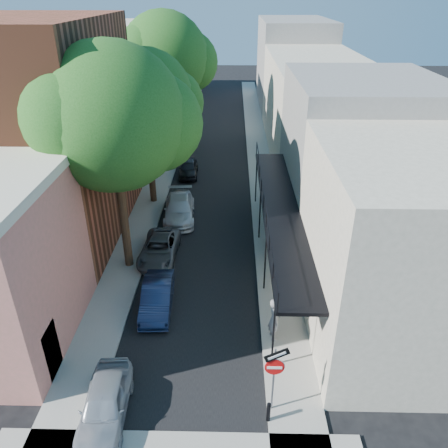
{
  "coord_description": "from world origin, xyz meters",
  "views": [
    {
      "loc": [
        1.7,
        -9.49,
        13.17
      ],
      "look_at": [
        1.29,
        9.67,
        2.8
      ],
      "focal_mm": 35.0,
      "sensor_mm": 36.0,
      "label": 1
    }
  ],
  "objects_px": {
    "sign_post": "(275,369)",
    "parked_car_b": "(157,297)",
    "bollard": "(269,412)",
    "pedestrian": "(274,319)",
    "parked_car_e": "(188,168)",
    "parked_car_a": "(105,404)",
    "parked_car_d": "(179,209)",
    "oak_mid": "(152,99)",
    "oak_near": "(123,120)",
    "oak_far": "(170,58)",
    "parked_car_c": "(160,249)"
  },
  "relations": [
    {
      "from": "oak_mid",
      "to": "oak_far",
      "type": "bearing_deg",
      "value": 89.59
    },
    {
      "from": "parked_car_b",
      "to": "parked_car_c",
      "type": "bearing_deg",
      "value": 94.26
    },
    {
      "from": "sign_post",
      "to": "parked_car_d",
      "type": "xyz_separation_m",
      "value": [
        -4.87,
        14.62,
        -1.35
      ]
    },
    {
      "from": "oak_far",
      "to": "pedestrian",
      "type": "height_order",
      "value": "oak_far"
    },
    {
      "from": "parked_car_a",
      "to": "oak_near",
      "type": "bearing_deg",
      "value": 91.57
    },
    {
      "from": "sign_post",
      "to": "oak_far",
      "type": "height_order",
      "value": "oak_far"
    },
    {
      "from": "bollard",
      "to": "parked_car_e",
      "type": "relative_size",
      "value": 0.22
    },
    {
      "from": "sign_post",
      "to": "oak_near",
      "type": "bearing_deg",
      "value": 125.09
    },
    {
      "from": "parked_car_d",
      "to": "oak_far",
      "type": "bearing_deg",
      "value": 93.6
    },
    {
      "from": "parked_car_a",
      "to": "parked_car_b",
      "type": "bearing_deg",
      "value": 78.7
    },
    {
      "from": "parked_car_a",
      "to": "parked_car_e",
      "type": "height_order",
      "value": "parked_car_a"
    },
    {
      "from": "oak_far",
      "to": "parked_car_b",
      "type": "xyz_separation_m",
      "value": [
        1.62,
        -20.72,
        -7.63
      ]
    },
    {
      "from": "bollard",
      "to": "oak_mid",
      "type": "xyz_separation_m",
      "value": [
        -6.42,
        17.73,
        6.54
      ]
    },
    {
      "from": "sign_post",
      "to": "parked_car_b",
      "type": "height_order",
      "value": "sign_post"
    },
    {
      "from": "sign_post",
      "to": "bollard",
      "type": "xyz_separation_m",
      "value": [
        -0.16,
        -0.47,
        -1.52
      ]
    },
    {
      "from": "bollard",
      "to": "parked_car_c",
      "type": "height_order",
      "value": "parked_car_c"
    },
    {
      "from": "parked_car_b",
      "to": "parked_car_d",
      "type": "relative_size",
      "value": 0.81
    },
    {
      "from": "oak_near",
      "to": "parked_car_b",
      "type": "relative_size",
      "value": 2.99
    },
    {
      "from": "pedestrian",
      "to": "parked_car_d",
      "type": "bearing_deg",
      "value": 17.96
    },
    {
      "from": "parked_car_a",
      "to": "parked_car_c",
      "type": "xyz_separation_m",
      "value": [
        0.32,
        10.23,
        -0.07
      ]
    },
    {
      "from": "oak_near",
      "to": "oak_mid",
      "type": "xyz_separation_m",
      "value": [
        -0.05,
        7.97,
        -0.82
      ]
    },
    {
      "from": "bollard",
      "to": "pedestrian",
      "type": "relative_size",
      "value": 0.4
    },
    {
      "from": "sign_post",
      "to": "pedestrian",
      "type": "distance_m",
      "value": 3.7
    },
    {
      "from": "oak_near",
      "to": "sign_post",
      "type": "bearing_deg",
      "value": -54.91
    },
    {
      "from": "parked_car_c",
      "to": "parked_car_d",
      "type": "xyz_separation_m",
      "value": [
        0.56,
        4.75,
        0.1
      ]
    },
    {
      "from": "oak_mid",
      "to": "parked_car_a",
      "type": "xyz_separation_m",
      "value": [
        0.82,
        -17.61,
        -6.41
      ]
    },
    {
      "from": "bollard",
      "to": "parked_car_c",
      "type": "distance_m",
      "value": 11.62
    },
    {
      "from": "oak_near",
      "to": "pedestrian",
      "type": "bearing_deg",
      "value": -39.85
    },
    {
      "from": "parked_car_a",
      "to": "parked_car_e",
      "type": "relative_size",
      "value": 1.06
    },
    {
      "from": "bollard",
      "to": "parked_car_b",
      "type": "distance_m",
      "value": 7.68
    },
    {
      "from": "oak_near",
      "to": "parked_car_a",
      "type": "xyz_separation_m",
      "value": [
        0.77,
        -9.64,
        -7.23
      ]
    },
    {
      "from": "parked_car_b",
      "to": "parked_car_c",
      "type": "relative_size",
      "value": 0.91
    },
    {
      "from": "bollard",
      "to": "pedestrian",
      "type": "distance_m",
      "value": 4.12
    },
    {
      "from": "sign_post",
      "to": "oak_mid",
      "type": "distance_m",
      "value": 19.14
    },
    {
      "from": "sign_post",
      "to": "oak_near",
      "type": "distance_m",
      "value": 12.77
    },
    {
      "from": "parked_car_d",
      "to": "sign_post",
      "type": "bearing_deg",
      "value": -75.99
    },
    {
      "from": "oak_near",
      "to": "oak_far",
      "type": "distance_m",
      "value": 17.01
    },
    {
      "from": "oak_near",
      "to": "pedestrian",
      "type": "distance_m",
      "value": 11.19
    },
    {
      "from": "oak_mid",
      "to": "parked_car_a",
      "type": "bearing_deg",
      "value": -87.34
    },
    {
      "from": "bollard",
      "to": "parked_car_e",
      "type": "height_order",
      "value": "parked_car_e"
    },
    {
      "from": "sign_post",
      "to": "bollard",
      "type": "height_order",
      "value": "sign_post"
    },
    {
      "from": "parked_car_c",
      "to": "parked_car_a",
      "type": "bearing_deg",
      "value": -89.96
    },
    {
      "from": "parked_car_a",
      "to": "sign_post",
      "type": "bearing_deg",
      "value": 0.56
    },
    {
      "from": "bollard",
      "to": "parked_car_a",
      "type": "height_order",
      "value": "parked_car_a"
    },
    {
      "from": "bollard",
      "to": "parked_car_e",
      "type": "xyz_separation_m",
      "value": [
        -4.82,
        22.46,
        0.09
      ]
    },
    {
      "from": "oak_far",
      "to": "pedestrian",
      "type": "bearing_deg",
      "value": -73.26
    },
    {
      "from": "parked_car_a",
      "to": "parked_car_d",
      "type": "bearing_deg",
      "value": 83.63
    },
    {
      "from": "parked_car_e",
      "to": "parked_car_c",
      "type": "bearing_deg",
      "value": -94.26
    },
    {
      "from": "sign_post",
      "to": "parked_car_d",
      "type": "height_order",
      "value": "sign_post"
    },
    {
      "from": "parked_car_a",
      "to": "pedestrian",
      "type": "relative_size",
      "value": 1.9
    }
  ]
}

